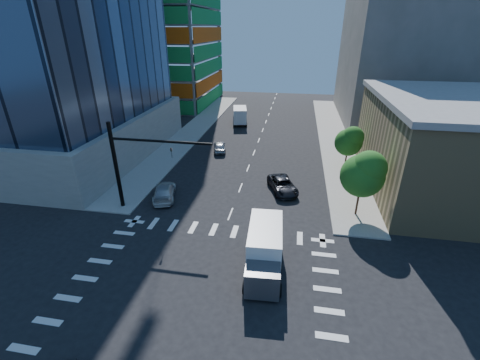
# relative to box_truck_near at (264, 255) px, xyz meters

# --- Properties ---
(ground) EXTENTS (160.00, 160.00, 0.00)m
(ground) POSITION_rel_box_truck_near_xyz_m (-4.24, -4.19, -1.49)
(ground) COLOR black
(ground) RESTS_ON ground
(road_markings) EXTENTS (20.00, 20.00, 0.01)m
(road_markings) POSITION_rel_box_truck_near_xyz_m (-4.24, -4.19, -1.49)
(road_markings) COLOR silver
(road_markings) RESTS_ON ground
(sidewalk_ne) EXTENTS (5.00, 60.00, 0.15)m
(sidewalk_ne) POSITION_rel_box_truck_near_xyz_m (8.26, 35.81, -1.42)
(sidewalk_ne) COLOR gray
(sidewalk_ne) RESTS_ON ground
(sidewalk_nw) EXTENTS (5.00, 60.00, 0.15)m
(sidewalk_nw) POSITION_rel_box_truck_near_xyz_m (-16.74, 35.81, -1.42)
(sidewalk_nw) COLOR gray
(sidewalk_nw) RESTS_ON ground
(commercial_building) EXTENTS (20.50, 22.50, 10.60)m
(commercial_building) POSITION_rel_box_truck_near_xyz_m (20.76, 17.81, 3.82)
(commercial_building) COLOR #968357
(commercial_building) RESTS_ON ground
(bg_building_ne) EXTENTS (24.00, 30.00, 28.00)m
(bg_building_ne) POSITION_rel_box_truck_near_xyz_m (22.76, 50.81, 12.51)
(bg_building_ne) COLOR #5B5752
(bg_building_ne) RESTS_ON ground
(signal_mast_nw) EXTENTS (10.20, 0.40, 9.00)m
(signal_mast_nw) POSITION_rel_box_truck_near_xyz_m (-14.24, 7.31, 4.00)
(signal_mast_nw) COLOR black
(signal_mast_nw) RESTS_ON sidewalk_nw
(tree_south) EXTENTS (4.16, 4.16, 6.82)m
(tree_south) POSITION_rel_box_truck_near_xyz_m (8.39, 9.71, 3.19)
(tree_south) COLOR #382316
(tree_south) RESTS_ON sidewalk_ne
(tree_north) EXTENTS (3.54, 3.52, 5.78)m
(tree_north) POSITION_rel_box_truck_near_xyz_m (8.69, 21.71, 2.49)
(tree_north) COLOR #382316
(tree_north) RESTS_ON sidewalk_ne
(car_nb_far) EXTENTS (4.27, 6.04, 1.53)m
(car_nb_far) POSITION_rel_box_truck_near_xyz_m (0.68, 13.80, -0.73)
(car_nb_far) COLOR black
(car_nb_far) RESTS_ON ground
(car_sb_near) EXTENTS (3.69, 5.86, 1.58)m
(car_sb_near) POSITION_rel_box_truck_near_xyz_m (-12.11, 9.93, -0.70)
(car_sb_near) COLOR silver
(car_sb_near) RESTS_ON ground
(car_sb_mid) EXTENTS (2.83, 4.73, 1.51)m
(car_sb_mid) POSITION_rel_box_truck_near_xyz_m (-9.55, 25.62, -0.74)
(car_sb_mid) COLOR #9EA1A5
(car_sb_mid) RESTS_ON ground
(box_truck_near) EXTENTS (3.09, 6.58, 3.38)m
(box_truck_near) POSITION_rel_box_truck_near_xyz_m (0.00, 0.00, 0.00)
(box_truck_near) COLOR black
(box_truck_near) RESTS_ON ground
(box_truck_far) EXTENTS (3.78, 6.61, 3.26)m
(box_truck_far) POSITION_rel_box_truck_near_xyz_m (-9.24, 41.78, -0.05)
(box_truck_far) COLOR black
(box_truck_far) RESTS_ON ground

